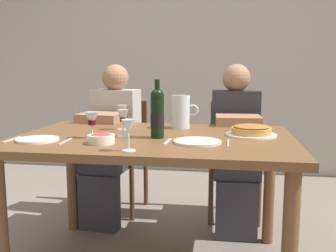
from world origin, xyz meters
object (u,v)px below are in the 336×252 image
(wine_glass_spare, at_px, (122,112))
(dinner_plate_left_setting, at_px, (38,140))
(dinner_plate_right_setting, at_px, (197,142))
(chair_right, at_px, (234,151))
(salad_bowl, at_px, (101,138))
(dining_table, at_px, (154,152))
(diner_right, at_px, (236,142))
(wine_glass_centre, at_px, (128,128))
(wine_glass_left_diner, at_px, (92,120))
(baked_tart, at_px, (251,131))
(wine_bottle, at_px, (157,113))
(water_pitcher, at_px, (181,114))
(chair_left, at_px, (122,148))
(diner_left, at_px, (111,138))
(wine_glass_right_diner, at_px, (123,118))

(wine_glass_spare, height_order, dinner_plate_left_setting, wine_glass_spare)
(dinner_plate_right_setting, bearing_deg, chair_right, 79.67)
(salad_bowl, distance_m, chair_right, 1.36)
(dining_table, xyz_separation_m, diner_right, (0.46, 0.67, -0.05))
(dinner_plate_left_setting, xyz_separation_m, chair_right, (1.00, 1.14, -0.27))
(wine_glass_centre, bearing_deg, wine_glass_left_diner, 134.14)
(chair_right, xyz_separation_m, diner_right, (0.01, -0.24, 0.12))
(baked_tart, distance_m, wine_glass_spare, 0.76)
(wine_bottle, bearing_deg, wine_glass_left_diner, -169.33)
(water_pitcher, xyz_separation_m, chair_left, (-0.55, 0.60, -0.35))
(water_pitcher, distance_m, chair_right, 0.78)
(water_pitcher, bearing_deg, salad_bowl, -120.25)
(salad_bowl, height_order, dinner_plate_right_setting, salad_bowl)
(dining_table, distance_m, baked_tart, 0.55)
(dinner_plate_left_setting, bearing_deg, wine_glass_spare, 51.74)
(dining_table, relative_size, wine_glass_spare, 10.02)
(diner_right, bearing_deg, wine_bottle, 56.63)
(water_pitcher, bearing_deg, baked_tart, -26.63)
(wine_bottle, bearing_deg, water_pitcher, 77.36)
(dinner_plate_left_setting, relative_size, dinner_plate_right_setting, 0.90)
(salad_bowl, bearing_deg, wine_bottle, 39.10)
(water_pitcher, relative_size, salad_bowl, 1.54)
(chair_right, bearing_deg, wine_glass_left_diner, 50.73)
(water_pitcher, height_order, baked_tart, water_pitcher)
(baked_tart, height_order, chair_right, chair_right)
(wine_bottle, relative_size, diner_right, 0.27)
(water_pitcher, bearing_deg, dinner_plate_left_setting, -141.28)
(diner_left, relative_size, chair_right, 1.33)
(chair_right, relative_size, diner_right, 0.75)
(wine_glass_right_diner, xyz_separation_m, chair_left, (-0.29, 0.96, -0.37))
(wine_glass_centre, xyz_separation_m, dinner_plate_right_setting, (0.29, 0.24, -0.10))
(dinner_plate_right_setting, relative_size, chair_left, 0.27)
(salad_bowl, bearing_deg, wine_glass_spare, 92.31)
(wine_glass_centre, distance_m, chair_right, 1.44)
(water_pitcher, bearing_deg, wine_glass_right_diner, -126.71)
(dinner_plate_right_setting, bearing_deg, salad_bowl, -169.11)
(wine_bottle, distance_m, wine_glass_centre, 0.35)
(diner_left, bearing_deg, diner_right, -174.64)
(wine_glass_right_diner, bearing_deg, chair_right, 57.88)
(wine_glass_left_diner, distance_m, wine_glass_spare, 0.31)
(dinner_plate_right_setting, bearing_deg, wine_glass_spare, 144.52)
(diner_right, bearing_deg, dining_table, 52.91)
(wine_glass_spare, bearing_deg, dinner_plate_left_setting, -128.26)
(dining_table, distance_m, dinner_plate_left_setting, 0.61)
(wine_glass_centre, bearing_deg, wine_glass_spare, 108.56)
(diner_left, bearing_deg, salad_bowl, 110.38)
(wine_glass_left_diner, xyz_separation_m, wine_glass_spare, (0.08, 0.30, 0.01))
(diner_left, bearing_deg, dining_table, 129.84)
(diner_left, bearing_deg, baked_tart, 155.05)
(baked_tart, height_order, salad_bowl, baked_tart)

